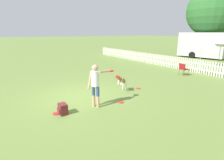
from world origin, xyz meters
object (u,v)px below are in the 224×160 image
frisbee_near_dog (138,88)px  folding_chair_center (183,68)px  tree_left_grove (213,11)px  backpack_on_grass (63,109)px  handler_person (96,81)px  frisbee_midfield (56,114)px  equipment_trailer (203,45)px  leaping_dog (122,80)px  frisbee_near_handler (121,102)px

frisbee_near_dog → folding_chair_center: (-0.49, 4.29, 0.46)m
folding_chair_center → tree_left_grove: size_ratio=0.10×
backpack_on_grass → tree_left_grove: (-6.14, 20.40, 4.99)m
handler_person → frisbee_midfield: bearing=-124.2°
tree_left_grove → handler_person: bearing=-72.0°
equipment_trailer → frisbee_near_dog: bearing=-81.0°
backpack_on_grass → folding_chair_center: (-1.17, 8.32, 0.29)m
handler_person → leaping_dog: bearing=90.2°
backpack_on_grass → frisbee_midfield: bearing=-125.0°
folding_chair_center → backpack_on_grass: bearing=103.2°
handler_person → frisbee_near_dog: size_ratio=7.24×
backpack_on_grass → folding_chair_center: size_ratio=0.47×
equipment_trailer → frisbee_midfield: bearing=-83.6°
frisbee_near_handler → tree_left_grove: 19.94m
folding_chair_center → frisbee_midfield: bearing=102.1°
frisbee_midfield → folding_chair_center: 8.60m
handler_person → backpack_on_grass: bearing=-119.3°
folding_chair_center → handler_person: bearing=105.3°
frisbee_near_dog → tree_left_grove: size_ratio=0.03×
frisbee_midfield → folding_chair_center: (-1.03, 8.53, 0.46)m
equipment_trailer → backpack_on_grass: bearing=-83.0°
backpack_on_grass → equipment_trailer: equipment_trailer is taller
frisbee_near_handler → folding_chair_center: 6.26m
leaping_dog → frisbee_midfield: bearing=75.8°
folding_chair_center → equipment_trailer: bearing=-61.1°
equipment_trailer → handler_person: bearing=-81.5°
frisbee_near_handler → equipment_trailer: 16.21m
frisbee_near_handler → tree_left_grove: bearing=109.5°
frisbee_midfield → handler_person: bearing=81.3°
frisbee_near_dog → folding_chair_center: bearing=96.5°
leaping_dog → backpack_on_grass: leaping_dog is taller
backpack_on_grass → equipment_trailer: size_ratio=0.07×
leaping_dog → folding_chair_center: (-0.36, 5.22, -0.07)m
leaping_dog → handler_person: bearing=90.2°
handler_person → leaping_dog: (-0.89, 1.84, -0.46)m
leaping_dog → folding_chair_center: 5.23m
handler_person → tree_left_grove: tree_left_grove is taller
folding_chair_center → tree_left_grove: tree_left_grove is taller
equipment_trailer → tree_left_grove: size_ratio=0.68×
frisbee_midfield → backpack_on_grass: 0.30m
backpack_on_grass → equipment_trailer: (-5.17, 17.45, 1.24)m
leaping_dog → equipment_trailer: 15.02m
frisbee_near_handler → handler_person: bearing=-102.0°
frisbee_near_handler → folding_chair_center: bearing=103.5°
folding_chair_center → frisbee_near_handler: bearing=108.7°
leaping_dog → frisbee_near_handler: 1.49m
leaping_dog → tree_left_grove: tree_left_grove is taller
tree_left_grove → folding_chair_center: bearing=-67.6°
backpack_on_grass → handler_person: bearing=86.3°
frisbee_near_handler → frisbee_midfield: same height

